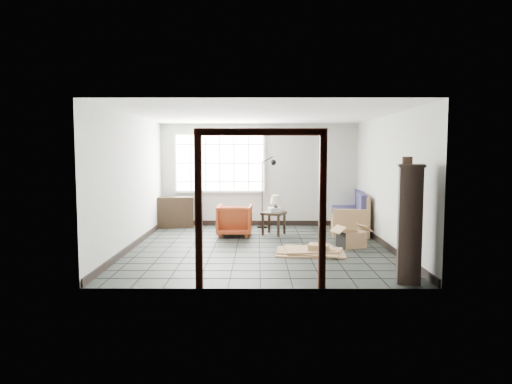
{
  "coord_description": "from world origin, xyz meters",
  "views": [
    {
      "loc": [
        -0.04,
        -8.9,
        1.88
      ],
      "look_at": [
        -0.07,
        0.3,
        1.07
      ],
      "focal_mm": 32.0,
      "sensor_mm": 36.0,
      "label": 1
    }
  ],
  "objects_px": {
    "armchair": "(235,219)",
    "side_table": "(274,216)",
    "futon_sofa": "(351,216)",
    "tall_shelf": "(410,222)"
  },
  "relations": [
    {
      "from": "futon_sofa",
      "to": "tall_shelf",
      "type": "xyz_separation_m",
      "value": [
        -0.07,
        -4.35,
        0.53
      ]
    },
    {
      "from": "futon_sofa",
      "to": "armchair",
      "type": "distance_m",
      "value": 2.86
    },
    {
      "from": "armchair",
      "to": "side_table",
      "type": "distance_m",
      "value": 0.9
    },
    {
      "from": "armchair",
      "to": "tall_shelf",
      "type": "distance_m",
      "value": 4.59
    },
    {
      "from": "futon_sofa",
      "to": "side_table",
      "type": "relative_size",
      "value": 3.54
    },
    {
      "from": "futon_sofa",
      "to": "armchair",
      "type": "bearing_deg",
      "value": -158.25
    },
    {
      "from": "armchair",
      "to": "tall_shelf",
      "type": "bearing_deg",
      "value": 129.1
    },
    {
      "from": "futon_sofa",
      "to": "side_table",
      "type": "bearing_deg",
      "value": -155.72
    },
    {
      "from": "futon_sofa",
      "to": "side_table",
      "type": "distance_m",
      "value": 1.97
    },
    {
      "from": "futon_sofa",
      "to": "side_table",
      "type": "xyz_separation_m",
      "value": [
        -1.89,
        -0.55,
        0.09
      ]
    }
  ]
}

